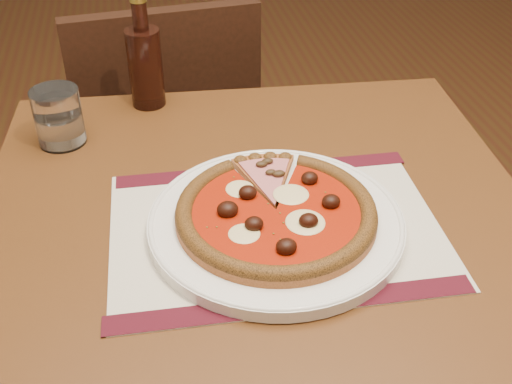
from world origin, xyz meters
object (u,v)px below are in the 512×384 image
(table, at_px, (259,270))
(water_glass, at_px, (58,117))
(plate, at_px, (276,223))
(bottle, at_px, (145,64))
(chair_far, at_px, (167,143))
(pizza, at_px, (276,212))

(table, bearing_deg, water_glass, 136.98)
(plate, relative_size, bottle, 1.72)
(chair_far, distance_m, pizza, 0.75)
(plate, xyz_separation_m, water_glass, (-0.30, 0.29, 0.04))
(plate, height_order, bottle, bottle)
(chair_far, xyz_separation_m, pizza, (0.12, -0.69, 0.29))
(chair_far, height_order, bottle, bottle)
(water_glass, relative_size, bottle, 0.47)
(pizza, xyz_separation_m, bottle, (-0.15, 0.40, 0.05))
(plate, bearing_deg, bottle, 110.50)
(water_glass, bearing_deg, chair_far, 64.95)
(table, relative_size, bottle, 4.20)
(pizza, distance_m, water_glass, 0.42)
(chair_far, xyz_separation_m, bottle, (-0.03, -0.28, 0.34))
(pizza, bearing_deg, bottle, 110.49)
(chair_far, height_order, pizza, chair_far)
(pizza, bearing_deg, water_glass, 135.51)
(plate, bearing_deg, table, 119.92)
(table, xyz_separation_m, chair_far, (-0.10, 0.65, -0.16))
(chair_far, distance_m, water_glass, 0.53)
(chair_far, height_order, water_glass, chair_far)
(pizza, bearing_deg, plate, 83.82)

